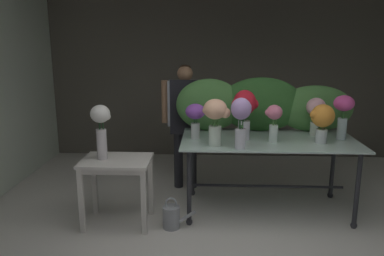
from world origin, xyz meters
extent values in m
plane|color=silver|center=(0.00, 1.89, 0.00)|extent=(8.34, 8.34, 0.00)
cube|color=#5B564C|center=(0.00, 3.79, 1.42)|extent=(5.80, 0.12, 2.84)
cube|color=#ABC8BC|center=(0.48, 1.55, 0.85)|extent=(1.95, 1.01, 0.02)
cylinder|color=#2D2D33|center=(-0.40, 1.14, 0.42)|extent=(0.05, 0.05, 0.84)
sphere|color=#2D2D33|center=(-0.40, 1.14, 0.03)|extent=(0.07, 0.07, 0.07)
cylinder|color=#2D2D33|center=(1.35, 1.14, 0.42)|extent=(0.05, 0.05, 0.84)
sphere|color=#2D2D33|center=(1.35, 1.14, 0.03)|extent=(0.07, 0.07, 0.07)
cylinder|color=#2D2D33|center=(-0.40, 1.95, 0.42)|extent=(0.05, 0.05, 0.84)
sphere|color=#2D2D33|center=(-0.40, 1.95, 0.03)|extent=(0.07, 0.07, 0.07)
cylinder|color=#2D2D33|center=(1.35, 1.95, 0.42)|extent=(0.05, 0.05, 0.84)
sphere|color=#2D2D33|center=(1.35, 1.95, 0.03)|extent=(0.07, 0.07, 0.07)
cylinder|color=#2D2D33|center=(0.48, 1.55, 0.30)|extent=(1.75, 0.03, 0.03)
cube|color=silver|center=(-1.17, 1.15, 0.71)|extent=(0.72, 0.54, 0.03)
cube|color=silver|center=(-1.17, 1.15, 0.67)|extent=(0.66, 0.48, 0.06)
cube|color=silver|center=(-1.49, 0.92, 0.35)|extent=(0.05, 0.05, 0.70)
cube|color=silver|center=(-0.85, 0.92, 0.35)|extent=(0.05, 0.05, 0.70)
cube|color=silver|center=(-1.49, 1.38, 0.35)|extent=(0.05, 0.05, 0.70)
cube|color=silver|center=(-0.85, 1.38, 0.35)|extent=(0.05, 0.05, 0.70)
cylinder|color=#232328|center=(-0.60, 2.23, 0.43)|extent=(0.12, 0.12, 0.86)
cylinder|color=#232328|center=(-0.41, 2.23, 0.43)|extent=(0.12, 0.12, 0.86)
cube|color=#999EA8|center=(-0.51, 2.23, 1.15)|extent=(0.43, 0.22, 0.58)
cube|color=black|center=(-0.51, 2.12, 1.11)|extent=(0.37, 0.02, 0.70)
cylinder|color=#936B4C|center=(-0.77, 2.23, 1.17)|extent=(0.09, 0.09, 0.55)
cylinder|color=#936B4C|center=(-0.24, 2.23, 1.17)|extent=(0.09, 0.09, 0.55)
sphere|color=#936B4C|center=(-0.51, 2.23, 1.53)|extent=(0.20, 0.20, 0.20)
ellipsoid|color=black|center=(-0.51, 2.25, 1.60)|extent=(0.15, 0.15, 0.09)
ellipsoid|color=#477F3D|center=(-0.20, 1.93, 1.18)|extent=(0.80, 0.28, 0.64)
ellipsoid|color=#2D6028|center=(0.43, 1.93, 1.19)|extent=(1.01, 0.27, 0.65)
ellipsoid|color=#477F3D|center=(1.07, 1.93, 1.14)|extent=(0.92, 0.25, 0.56)
cylinder|color=silver|center=(0.20, 1.52, 0.97)|extent=(0.13, 0.13, 0.21)
cylinder|color=#9EBCB2|center=(0.20, 1.52, 0.91)|extent=(0.12, 0.12, 0.09)
cylinder|color=#28562D|center=(0.21, 1.52, 1.03)|extent=(0.01, 0.01, 0.32)
cylinder|color=#28562D|center=(0.20, 1.55, 1.03)|extent=(0.01, 0.01, 0.32)
cylinder|color=#28562D|center=(0.17, 1.51, 1.03)|extent=(0.01, 0.01, 0.32)
cylinder|color=#28562D|center=(0.19, 1.48, 1.03)|extent=(0.01, 0.01, 0.32)
ellipsoid|color=red|center=(0.20, 1.52, 1.28)|extent=(0.25, 0.25, 0.28)
sphere|color=red|center=(0.10, 1.50, 1.27)|extent=(0.10, 0.10, 0.10)
sphere|color=red|center=(0.29, 1.52, 1.26)|extent=(0.12, 0.12, 0.12)
ellipsoid|color=#2D6028|center=(0.16, 1.54, 1.09)|extent=(0.07, 0.11, 0.03)
cylinder|color=silver|center=(0.50, 1.40, 0.96)|extent=(0.10, 0.10, 0.19)
cylinder|color=#9EBCB2|center=(0.50, 1.40, 0.91)|extent=(0.09, 0.09, 0.08)
cylinder|color=#477F3D|center=(0.53, 1.40, 1.01)|extent=(0.01, 0.01, 0.27)
cylinder|color=#477F3D|center=(0.49, 1.42, 1.01)|extent=(0.01, 0.01, 0.27)
cylinder|color=#477F3D|center=(0.50, 1.38, 1.01)|extent=(0.01, 0.01, 0.27)
ellipsoid|color=pink|center=(0.50, 1.40, 1.20)|extent=(0.17, 0.17, 0.16)
sphere|color=pink|center=(0.44, 1.40, 1.19)|extent=(0.07, 0.07, 0.07)
cylinder|color=silver|center=(0.12, 1.12, 0.97)|extent=(0.11, 0.11, 0.21)
cylinder|color=#9EBCB2|center=(0.12, 1.12, 0.91)|extent=(0.10, 0.10, 0.09)
cylinder|color=#28562D|center=(0.15, 1.13, 1.04)|extent=(0.01, 0.01, 0.34)
cylinder|color=#28562D|center=(0.11, 1.15, 1.04)|extent=(0.01, 0.01, 0.34)
cylinder|color=#28562D|center=(0.12, 1.11, 1.04)|extent=(0.01, 0.01, 0.34)
ellipsoid|color=#B28ED1|center=(0.12, 1.12, 1.28)|extent=(0.21, 0.21, 0.22)
sphere|color=#B28ED1|center=(0.19, 1.12, 1.30)|extent=(0.08, 0.08, 0.08)
ellipsoid|color=#387033|center=(0.13, 1.15, 1.09)|extent=(0.07, 0.11, 0.03)
cylinder|color=silver|center=(-0.13, 1.25, 0.97)|extent=(0.13, 0.13, 0.21)
cylinder|color=#9EBCB2|center=(-0.13, 1.25, 0.91)|extent=(0.12, 0.12, 0.09)
cylinder|color=#477F3D|center=(-0.11, 1.25, 1.03)|extent=(0.01, 0.01, 0.32)
cylinder|color=#477F3D|center=(-0.14, 1.28, 1.03)|extent=(0.01, 0.01, 0.32)
cylinder|color=#477F3D|center=(-0.16, 1.25, 1.03)|extent=(0.01, 0.01, 0.32)
cylinder|color=#477F3D|center=(-0.13, 1.21, 1.03)|extent=(0.01, 0.01, 0.32)
ellipsoid|color=#F4B78E|center=(-0.13, 1.25, 1.25)|extent=(0.25, 0.25, 0.21)
sphere|color=#F4B78E|center=(-0.22, 1.26, 1.24)|extent=(0.08, 0.08, 0.08)
sphere|color=#F4B78E|center=(-0.03, 1.23, 1.22)|extent=(0.11, 0.11, 0.11)
ellipsoid|color=#477F3D|center=(-0.13, 1.27, 1.09)|extent=(0.09, 0.11, 0.03)
cylinder|color=silver|center=(1.02, 1.39, 0.94)|extent=(0.12, 0.12, 0.15)
cylinder|color=#9EBCB2|center=(1.02, 1.39, 0.90)|extent=(0.11, 0.11, 0.06)
cylinder|color=#387033|center=(1.04, 1.39, 0.98)|extent=(0.01, 0.01, 0.22)
cylinder|color=#387033|center=(0.99, 1.41, 0.98)|extent=(0.01, 0.01, 0.22)
cylinder|color=#387033|center=(1.00, 1.37, 0.98)|extent=(0.01, 0.01, 0.22)
ellipsoid|color=orange|center=(1.02, 1.39, 1.16)|extent=(0.25, 0.25, 0.25)
sphere|color=orange|center=(0.91, 1.36, 1.18)|extent=(0.09, 0.09, 0.09)
sphere|color=orange|center=(1.09, 1.36, 1.18)|extent=(0.08, 0.08, 0.08)
cylinder|color=silver|center=(1.03, 1.73, 0.94)|extent=(0.10, 0.10, 0.16)
cylinder|color=#9EBCB2|center=(1.03, 1.73, 0.90)|extent=(0.10, 0.10, 0.07)
cylinder|color=#28562D|center=(1.05, 1.74, 1.01)|extent=(0.01, 0.01, 0.26)
cylinder|color=#28562D|center=(1.03, 1.75, 1.01)|extent=(0.01, 0.01, 0.26)
cylinder|color=#28562D|center=(1.02, 1.70, 1.01)|extent=(0.01, 0.01, 0.26)
ellipsoid|color=#EFB2BC|center=(1.03, 1.73, 1.20)|extent=(0.22, 0.22, 0.21)
sphere|color=#EFB2BC|center=(0.97, 1.74, 1.20)|extent=(0.07, 0.07, 0.07)
sphere|color=#EFB2BC|center=(1.13, 1.71, 1.18)|extent=(0.08, 0.08, 0.08)
ellipsoid|color=#477F3D|center=(1.00, 1.73, 1.04)|extent=(0.05, 0.10, 0.03)
cylinder|color=silver|center=(1.29, 1.57, 0.98)|extent=(0.10, 0.10, 0.24)
cylinder|color=#9EBCB2|center=(1.29, 1.57, 0.92)|extent=(0.09, 0.09, 0.10)
cylinder|color=#2D6028|center=(1.31, 1.57, 1.05)|extent=(0.01, 0.01, 0.35)
cylinder|color=#2D6028|center=(1.28, 1.58, 1.05)|extent=(0.01, 0.01, 0.35)
cylinder|color=#2D6028|center=(1.28, 1.54, 1.05)|extent=(0.01, 0.01, 0.35)
ellipsoid|color=#E54C9E|center=(1.29, 1.57, 1.27)|extent=(0.22, 0.22, 0.17)
sphere|color=#E54C9E|center=(1.21, 1.58, 1.26)|extent=(0.06, 0.06, 0.06)
sphere|color=#E54C9E|center=(1.37, 1.56, 1.27)|extent=(0.05, 0.05, 0.05)
cylinder|color=silver|center=(-0.35, 1.52, 0.95)|extent=(0.10, 0.10, 0.18)
cylinder|color=#9EBCB2|center=(-0.35, 1.52, 0.90)|extent=(0.09, 0.09, 0.07)
cylinder|color=#28562D|center=(-0.33, 1.53, 1.00)|extent=(0.01, 0.01, 0.25)
cylinder|color=#28562D|center=(-0.36, 1.54, 1.00)|extent=(0.01, 0.01, 0.25)
cylinder|color=#28562D|center=(-0.35, 1.51, 1.00)|extent=(0.01, 0.01, 0.25)
ellipsoid|color=purple|center=(-0.35, 1.52, 1.17)|extent=(0.22, 0.22, 0.17)
sphere|color=purple|center=(-0.41, 1.52, 1.19)|extent=(0.07, 0.07, 0.07)
sphere|color=purple|center=(-0.29, 1.51, 1.18)|extent=(0.09, 0.09, 0.09)
cylinder|color=silver|center=(-1.31, 1.15, 0.89)|extent=(0.11, 0.11, 0.32)
cylinder|color=#9EBCB2|center=(-1.31, 1.15, 0.80)|extent=(0.10, 0.10, 0.14)
cylinder|color=#28562D|center=(-1.29, 1.15, 0.95)|extent=(0.01, 0.01, 0.42)
cylinder|color=#28562D|center=(-1.33, 1.17, 0.95)|extent=(0.01, 0.01, 0.42)
cylinder|color=#28562D|center=(-1.32, 1.14, 0.95)|extent=(0.01, 0.01, 0.42)
ellipsoid|color=white|center=(-1.31, 1.15, 1.21)|extent=(0.20, 0.20, 0.19)
sphere|color=white|center=(-1.36, 1.16, 1.19)|extent=(0.09, 0.09, 0.09)
sphere|color=white|center=(-1.25, 1.17, 1.18)|extent=(0.08, 0.08, 0.08)
cylinder|color=#999EA3|center=(-0.58, 1.06, 0.12)|extent=(0.18, 0.18, 0.24)
cylinder|color=#999EA3|center=(-0.41, 1.06, 0.13)|extent=(0.18, 0.04, 0.14)
torus|color=#999EA3|center=(-0.58, 1.06, 0.28)|extent=(0.13, 0.02, 0.13)
camera|label=1|loc=(-0.20, -2.65, 1.95)|focal=35.72mm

